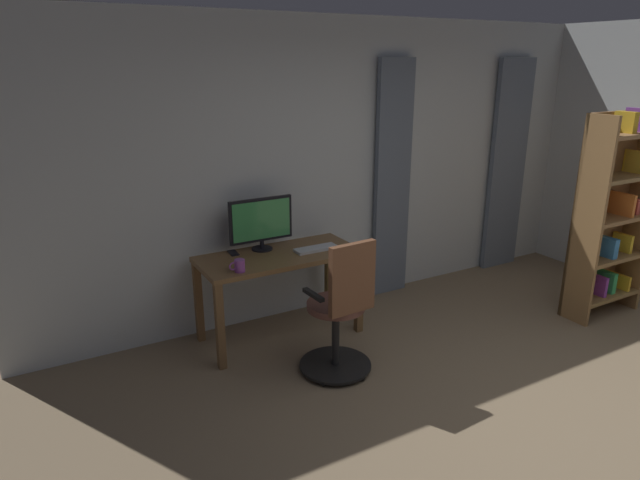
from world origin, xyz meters
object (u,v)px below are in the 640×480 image
(computer_monitor, at_px, (261,221))
(bookshelf, at_px, (610,216))
(computer_keyboard, at_px, (316,249))
(cell_phone_by_monitor, at_px, (233,253))
(office_chair, at_px, (341,313))
(desk, at_px, (279,266))
(mug_tea, at_px, (239,266))

(computer_monitor, height_order, bookshelf, bookshelf)
(computer_keyboard, bearing_deg, bookshelf, 159.27)
(computer_keyboard, distance_m, cell_phone_by_monitor, 0.70)
(office_chair, xyz_separation_m, computer_monitor, (0.20, -0.97, 0.50))
(desk, xyz_separation_m, computer_keyboard, (-0.32, 0.06, 0.12))
(computer_monitor, bearing_deg, bookshelf, 157.65)
(office_chair, distance_m, computer_keyboard, 0.79)
(bookshelf, bearing_deg, office_chair, -4.94)
(cell_phone_by_monitor, bearing_deg, desk, 151.93)
(computer_monitor, height_order, cell_phone_by_monitor, computer_monitor)
(desk, bearing_deg, bookshelf, 160.35)
(office_chair, bearing_deg, mug_tea, 131.29)
(computer_keyboard, relative_size, bookshelf, 0.20)
(office_chair, height_order, mug_tea, office_chair)
(office_chair, height_order, cell_phone_by_monitor, office_chair)
(computer_monitor, relative_size, mug_tea, 4.45)
(cell_phone_by_monitor, bearing_deg, bookshelf, 162.97)
(cell_phone_by_monitor, xyz_separation_m, mug_tea, (0.11, 0.42, 0.04))
(computer_monitor, distance_m, cell_phone_by_monitor, 0.35)
(mug_tea, bearing_deg, cell_phone_by_monitor, -104.78)
(bookshelf, bearing_deg, mug_tea, -13.75)
(office_chair, bearing_deg, bookshelf, -8.38)
(mug_tea, bearing_deg, desk, -153.97)
(computer_keyboard, bearing_deg, computer_monitor, -31.90)
(office_chair, relative_size, cell_phone_by_monitor, 7.58)
(computer_monitor, xyz_separation_m, cell_phone_by_monitor, (0.25, -0.02, -0.24))
(office_chair, bearing_deg, desk, 95.75)
(desk, height_order, bookshelf, bookshelf)
(office_chair, relative_size, computer_keyboard, 2.88)
(computer_monitor, xyz_separation_m, mug_tea, (0.37, 0.40, -0.20))
(computer_monitor, relative_size, bookshelf, 0.30)
(cell_phone_by_monitor, relative_size, bookshelf, 0.08)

